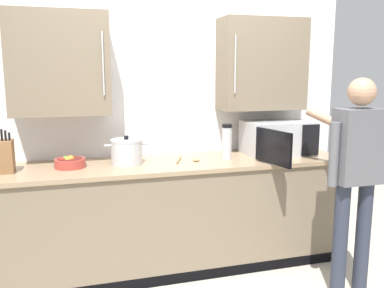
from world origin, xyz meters
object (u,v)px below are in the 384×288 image
fruit_bowl (70,162)px  person_figure (355,168)px  microwave_oven (275,138)px  stock_pot (127,152)px  wooden_spoon (187,160)px  thermos_flask (227,141)px  knife_block (6,156)px

fruit_bowl → person_figure: person_figure is taller
microwave_oven → stock_pot: (-1.35, -0.02, -0.05)m
wooden_spoon → thermos_flask: (0.35, -0.01, 0.14)m
fruit_bowl → wooden_spoon: fruit_bowl is taller
microwave_oven → knife_block: size_ratio=2.49×
microwave_oven → knife_block: bearing=-178.6°
wooden_spoon → fruit_bowl: bearing=177.9°
microwave_oven → person_figure: size_ratio=0.51×
microwave_oven → stock_pot: bearing=-179.1°
knife_block → thermos_flask: (1.76, -0.01, 0.03)m
wooden_spoon → thermos_flask: thermos_flask is taller
microwave_oven → fruit_bowl: microwave_oven is taller
wooden_spoon → person_figure: bearing=-36.2°
knife_block → stock_pot: knife_block is taller
wooden_spoon → thermos_flask: size_ratio=0.75×
microwave_oven → stock_pot: size_ratio=2.31×
wooden_spoon → microwave_oven: bearing=3.9°
knife_block → microwave_oven: bearing=1.4°
stock_pot → fruit_bowl: bearing=-179.8°
wooden_spoon → person_figure: (1.06, -0.78, 0.04)m
thermos_flask → stock_pot: 0.86m
microwave_oven → thermos_flask: size_ratio=2.72×
microwave_oven → wooden_spoon: size_ratio=3.61×
knife_block → wooden_spoon: bearing=-0.1°
fruit_bowl → person_figure: bearing=-22.0°
fruit_bowl → person_figure: size_ratio=0.15×
microwave_oven → wooden_spoon: 0.86m
knife_block → thermos_flask: knife_block is taller
microwave_oven → fruit_bowl: 1.80m
wooden_spoon → knife_block: (-1.41, 0.00, 0.12)m
thermos_flask → person_figure: size_ratio=0.19×
stock_pot → person_figure: 1.77m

